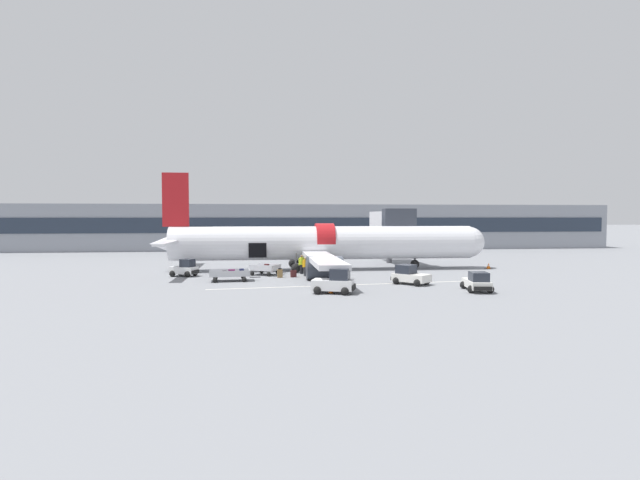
{
  "coord_description": "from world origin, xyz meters",
  "views": [
    {
      "loc": [
        -5.6,
        -41.82,
        5.36
      ],
      "look_at": [
        0.05,
        6.05,
        3.07
      ],
      "focal_mm": 28.0,
      "sensor_mm": 36.0,
      "label": 1
    }
  ],
  "objects_px": {
    "suitcase_on_tarmac_spare": "(293,274)",
    "baggage_tug_lead": "(410,276)",
    "suitcase_on_tarmac_upright": "(280,273)",
    "baggage_cart_loading": "(266,270)",
    "baggage_tug_rear": "(477,283)",
    "ground_crew_driver": "(302,264)",
    "ground_crew_loader_a": "(305,266)",
    "baggage_tug_mid": "(335,283)",
    "baggage_tug_spare": "(185,269)",
    "airplane": "(320,244)",
    "baggage_cart_queued": "(231,275)",
    "ground_crew_loader_b": "(313,263)"
  },
  "relations": [
    {
      "from": "suitcase_on_tarmac_upright",
      "to": "baggage_cart_loading",
      "type": "bearing_deg",
      "value": 120.0
    },
    {
      "from": "baggage_tug_lead",
      "to": "ground_crew_driver",
      "type": "xyz_separation_m",
      "value": [
        -7.91,
        8.05,
        0.27
      ]
    },
    {
      "from": "ground_crew_loader_a",
      "to": "ground_crew_driver",
      "type": "xyz_separation_m",
      "value": [
        -0.18,
        1.73,
        0.04
      ]
    },
    {
      "from": "baggage_cart_loading",
      "to": "suitcase_on_tarmac_upright",
      "type": "bearing_deg",
      "value": -60.0
    },
    {
      "from": "airplane",
      "to": "baggage_cart_queued",
      "type": "relative_size",
      "value": 7.85
    },
    {
      "from": "ground_crew_loader_b",
      "to": "ground_crew_driver",
      "type": "xyz_separation_m",
      "value": [
        -1.04,
        -0.05,
        -0.03
      ]
    },
    {
      "from": "baggage_tug_spare",
      "to": "baggage_cart_queued",
      "type": "distance_m",
      "value": 5.7
    },
    {
      "from": "baggage_tug_rear",
      "to": "ground_crew_loader_b",
      "type": "relative_size",
      "value": 1.89
    },
    {
      "from": "suitcase_on_tarmac_upright",
      "to": "baggage_tug_spare",
      "type": "bearing_deg",
      "value": 166.96
    },
    {
      "from": "suitcase_on_tarmac_upright",
      "to": "suitcase_on_tarmac_spare",
      "type": "bearing_deg",
      "value": 6.99
    },
    {
      "from": "baggage_cart_loading",
      "to": "suitcase_on_tarmac_upright",
      "type": "xyz_separation_m",
      "value": [
        1.19,
        -2.05,
        -0.13
      ]
    },
    {
      "from": "baggage_cart_loading",
      "to": "suitcase_on_tarmac_upright",
      "type": "distance_m",
      "value": 2.37
    },
    {
      "from": "airplane",
      "to": "suitcase_on_tarmac_spare",
      "type": "xyz_separation_m",
      "value": [
        -3.03,
        -5.82,
        -2.29
      ]
    },
    {
      "from": "baggage_tug_rear",
      "to": "airplane",
      "type": "bearing_deg",
      "value": 121.37
    },
    {
      "from": "baggage_tug_mid",
      "to": "baggage_tug_spare",
      "type": "bearing_deg",
      "value": 136.33
    },
    {
      "from": "suitcase_on_tarmac_upright",
      "to": "airplane",
      "type": "bearing_deg",
      "value": 54.69
    },
    {
      "from": "baggage_cart_queued",
      "to": "suitcase_on_tarmac_spare",
      "type": "xyz_separation_m",
      "value": [
        5.33,
        1.96,
        -0.17
      ]
    },
    {
      "from": "baggage_tug_mid",
      "to": "ground_crew_driver",
      "type": "height_order",
      "value": "ground_crew_driver"
    },
    {
      "from": "baggage_cart_loading",
      "to": "suitcase_on_tarmac_upright",
      "type": "relative_size",
      "value": 4.02
    },
    {
      "from": "baggage_tug_rear",
      "to": "ground_crew_loader_a",
      "type": "bearing_deg",
      "value": 137.52
    },
    {
      "from": "baggage_cart_queued",
      "to": "suitcase_on_tarmac_spare",
      "type": "height_order",
      "value": "baggage_cart_queued"
    },
    {
      "from": "suitcase_on_tarmac_spare",
      "to": "baggage_tug_lead",
      "type": "bearing_deg",
      "value": -32.49
    },
    {
      "from": "ground_crew_loader_a",
      "to": "suitcase_on_tarmac_spare",
      "type": "height_order",
      "value": "ground_crew_loader_a"
    },
    {
      "from": "baggage_cart_queued",
      "to": "baggage_cart_loading",
      "type": "bearing_deg",
      "value": 52.68
    },
    {
      "from": "baggage_tug_mid",
      "to": "ground_crew_driver",
      "type": "bearing_deg",
      "value": 96.42
    },
    {
      "from": "baggage_tug_spare",
      "to": "ground_crew_loader_a",
      "type": "relative_size",
      "value": 1.55
    },
    {
      "from": "airplane",
      "to": "baggage_tug_rear",
      "type": "height_order",
      "value": "airplane"
    },
    {
      "from": "baggage_cart_queued",
      "to": "ground_crew_driver",
      "type": "relative_size",
      "value": 2.42
    },
    {
      "from": "baggage_tug_rear",
      "to": "ground_crew_loader_b",
      "type": "distance_m",
      "value": 16.17
    },
    {
      "from": "suitcase_on_tarmac_upright",
      "to": "baggage_tug_mid",
      "type": "bearing_deg",
      "value": -69.72
    },
    {
      "from": "airplane",
      "to": "ground_crew_driver",
      "type": "relative_size",
      "value": 18.98
    },
    {
      "from": "baggage_tug_spare",
      "to": "baggage_tug_lead",
      "type": "bearing_deg",
      "value": -21.93
    },
    {
      "from": "airplane",
      "to": "baggage_tug_lead",
      "type": "bearing_deg",
      "value": -63.09
    },
    {
      "from": "baggage_tug_spare",
      "to": "baggage_cart_queued",
      "type": "height_order",
      "value": "baggage_tug_spare"
    },
    {
      "from": "suitcase_on_tarmac_spare",
      "to": "ground_crew_loader_a",
      "type": "bearing_deg",
      "value": 31.66
    },
    {
      "from": "ground_crew_driver",
      "to": "baggage_cart_loading",
      "type": "bearing_deg",
      "value": -171.18
    },
    {
      "from": "baggage_cart_loading",
      "to": "baggage_cart_queued",
      "type": "xyz_separation_m",
      "value": [
        -2.95,
        -3.87,
        -0.01
      ]
    },
    {
      "from": "baggage_tug_rear",
      "to": "ground_crew_driver",
      "type": "distance_m",
      "value": 16.83
    },
    {
      "from": "baggage_tug_spare",
      "to": "suitcase_on_tarmac_spare",
      "type": "bearing_deg",
      "value": -10.61
    },
    {
      "from": "baggage_cart_queued",
      "to": "ground_crew_loader_b",
      "type": "bearing_deg",
      "value": 31.26
    },
    {
      "from": "baggage_tug_mid",
      "to": "baggage_tug_rear",
      "type": "xyz_separation_m",
      "value": [
        10.26,
        -0.22,
        -0.12
      ]
    },
    {
      "from": "baggage_tug_mid",
      "to": "baggage_tug_rear",
      "type": "relative_size",
      "value": 0.93
    },
    {
      "from": "baggage_tug_lead",
      "to": "suitcase_on_tarmac_spare",
      "type": "distance_m",
      "value": 10.48
    },
    {
      "from": "baggage_tug_lead",
      "to": "suitcase_on_tarmac_upright",
      "type": "bearing_deg",
      "value": 151.36
    },
    {
      "from": "baggage_tug_rear",
      "to": "baggage_cart_queued",
      "type": "height_order",
      "value": "baggage_tug_rear"
    },
    {
      "from": "airplane",
      "to": "baggage_tug_lead",
      "type": "distance_m",
      "value": 12.98
    },
    {
      "from": "ground_crew_loader_b",
      "to": "baggage_tug_spare",
      "type": "bearing_deg",
      "value": -176.68
    },
    {
      "from": "ground_crew_loader_a",
      "to": "suitcase_on_tarmac_upright",
      "type": "xyz_separation_m",
      "value": [
        -2.31,
        -0.83,
        -0.53
      ]
    },
    {
      "from": "baggage_tug_rear",
      "to": "ground_crew_driver",
      "type": "relative_size",
      "value": 1.96
    },
    {
      "from": "baggage_tug_rear",
      "to": "suitcase_on_tarmac_upright",
      "type": "xyz_separation_m",
      "value": [
        -13.73,
        9.62,
        -0.26
      ]
    }
  ]
}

